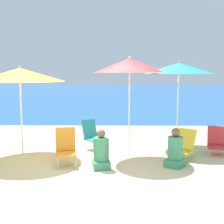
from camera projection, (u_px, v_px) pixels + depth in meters
ground_plane at (96, 177)px, 5.90m from camera, size 60.00×60.00×0.00m
sea_water at (112, 92)px, 31.37m from camera, size 60.00×40.00×0.01m
beach_umbrella_teal at (179, 68)px, 8.11m from camera, size 1.84×1.84×2.25m
beach_umbrella_yellow at (20, 75)px, 7.21m from camera, size 2.08×2.08×2.10m
beach_umbrella_red at (130, 66)px, 7.08m from camera, size 1.64×1.64×2.32m
beach_chair_orange at (66, 146)px, 6.61m from camera, size 0.51×0.59×0.79m
beach_chair_red at (218, 142)px, 7.54m from camera, size 0.62×0.70×0.64m
beach_chair_yellow at (183, 145)px, 7.14m from camera, size 0.71×0.71×0.67m
beach_chair_teal at (92, 134)px, 8.03m from camera, size 0.65×0.66×0.74m
person_seated_near at (175, 151)px, 6.49m from camera, size 0.51×0.52×0.82m
person_seated_far at (101, 153)px, 6.39m from camera, size 0.41×0.46×0.81m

